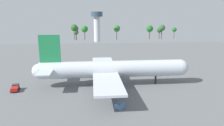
{
  "coord_description": "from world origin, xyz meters",
  "views": [
    {
      "loc": [
        -7.25,
        -74.87,
        26.66
      ],
      "look_at": [
        0.0,
        0.0,
        8.82
      ],
      "focal_mm": 32.97,
      "sensor_mm": 36.0,
      "label": 1
    }
  ],
  "objects_px": {
    "cargo_airplane": "(112,69)",
    "safety_cone_nose": "(176,80)",
    "maintenance_van": "(157,72)",
    "control_tower": "(97,23)",
    "cargo_container_fore": "(120,106)",
    "fuel_truck": "(15,88)"
  },
  "relations": [
    {
      "from": "fuel_truck",
      "to": "control_tower",
      "type": "height_order",
      "value": "control_tower"
    },
    {
      "from": "safety_cone_nose",
      "to": "control_tower",
      "type": "bearing_deg",
      "value": 102.77
    },
    {
      "from": "maintenance_van",
      "to": "control_tower",
      "type": "distance_m",
      "value": 122.63
    },
    {
      "from": "cargo_airplane",
      "to": "fuel_truck",
      "type": "xyz_separation_m",
      "value": [
        -34.84,
        -2.68,
        -5.23
      ]
    },
    {
      "from": "maintenance_van",
      "to": "cargo_container_fore",
      "type": "bearing_deg",
      "value": -123.54
    },
    {
      "from": "cargo_airplane",
      "to": "maintenance_van",
      "type": "distance_m",
      "value": 25.06
    },
    {
      "from": "maintenance_van",
      "to": "cargo_container_fore",
      "type": "distance_m",
      "value": 38.18
    },
    {
      "from": "fuel_truck",
      "to": "safety_cone_nose",
      "type": "height_order",
      "value": "fuel_truck"
    },
    {
      "from": "cargo_container_fore",
      "to": "safety_cone_nose",
      "type": "xyz_separation_m",
      "value": [
        26.32,
        23.0,
        -0.56
      ]
    },
    {
      "from": "cargo_airplane",
      "to": "cargo_container_fore",
      "type": "relative_size",
      "value": 16.8
    },
    {
      "from": "cargo_airplane",
      "to": "cargo_container_fore",
      "type": "height_order",
      "value": "cargo_airplane"
    },
    {
      "from": "control_tower",
      "to": "fuel_truck",
      "type": "bearing_deg",
      "value": -103.79
    },
    {
      "from": "maintenance_van",
      "to": "cargo_container_fore",
      "type": "height_order",
      "value": "maintenance_van"
    },
    {
      "from": "cargo_airplane",
      "to": "safety_cone_nose",
      "type": "distance_m",
      "value": 27.68
    },
    {
      "from": "control_tower",
      "to": "cargo_airplane",
      "type": "bearing_deg",
      "value": -89.07
    },
    {
      "from": "control_tower",
      "to": "maintenance_van",
      "type": "bearing_deg",
      "value": -78.71
    },
    {
      "from": "cargo_container_fore",
      "to": "fuel_truck",
      "type": "bearing_deg",
      "value": 153.55
    },
    {
      "from": "maintenance_van",
      "to": "cargo_container_fore",
      "type": "xyz_separation_m",
      "value": [
        -21.09,
        -31.82,
        -0.37
      ]
    },
    {
      "from": "cargo_container_fore",
      "to": "cargo_airplane",
      "type": "bearing_deg",
      "value": 91.56
    },
    {
      "from": "maintenance_van",
      "to": "safety_cone_nose",
      "type": "distance_m",
      "value": 10.3
    },
    {
      "from": "cargo_airplane",
      "to": "fuel_truck",
      "type": "relative_size",
      "value": 12.24
    },
    {
      "from": "safety_cone_nose",
      "to": "control_tower",
      "type": "height_order",
      "value": "control_tower"
    }
  ]
}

